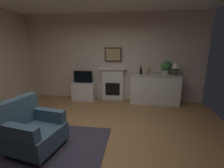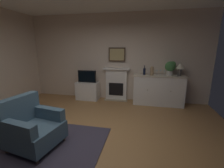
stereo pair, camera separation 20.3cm
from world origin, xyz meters
The scene contains 16 objects.
ground_plane centered at (0.00, 0.00, -0.05)m, with size 5.99×5.35×0.10m, color #9E7042.
wall_rear centered at (0.00, 2.65, 1.41)m, with size 5.99×0.06×2.82m, color beige.
area_rug centered at (-0.75, -0.40, 0.01)m, with size 2.11×1.91×0.02m, color #383342.
fireplace_unit centered at (0.07, 2.52, 0.55)m, with size 0.87×0.30×1.10m.
framed_picture centered at (0.07, 2.56, 1.53)m, with size 0.55×0.04×0.45m.
sideboard_cabinet centered at (1.42, 2.34, 0.47)m, with size 1.53×0.49×0.93m.
table_lamp centered at (1.99, 2.34, 1.21)m, with size 0.26×0.26×0.40m.
wine_bottle centered at (0.97, 2.34, 1.04)m, with size 0.08×0.08×0.29m.
wine_glass_left centered at (1.35, 2.34, 1.05)m, with size 0.07×0.07×0.16m.
wine_glass_center centered at (1.46, 2.38, 1.05)m, with size 0.07×0.07×0.16m.
wine_glass_right centered at (1.57, 2.29, 1.05)m, with size 0.07×0.07×0.16m.
vase_decorative centered at (1.20, 2.29, 1.07)m, with size 0.11×0.11×0.28m.
tv_cabinet centered at (-0.90, 2.36, 0.30)m, with size 0.75×0.42×0.61m.
tv_set centered at (-0.90, 2.33, 0.81)m, with size 0.62×0.07×0.40m.
potted_plant_small centered at (1.73, 2.39, 1.19)m, with size 0.30×0.30×0.43m.
armchair centered at (-0.94, -0.30, 0.38)m, with size 0.92×0.89×0.92m.
Camera 2 is at (0.95, -2.41, 1.76)m, focal length 24.42 mm.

